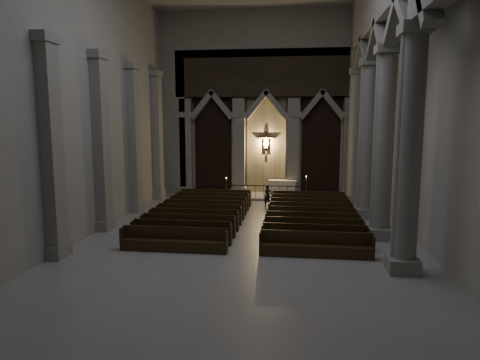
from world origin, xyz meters
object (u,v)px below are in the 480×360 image
Objects in this scene: candle_stand_right at (306,194)px; pews at (254,219)px; altar at (283,187)px; worshipper at (268,196)px; candle_stand_left at (226,193)px; altar_rail at (263,190)px.

candle_stand_right is 0.16× the size of pews.
altar is 1.45× the size of worshipper.
candle_stand_right is (1.49, -1.29, -0.19)m from altar.
worshipper is (2.75, -2.06, 0.25)m from candle_stand_left.
altar is 3.80m from candle_stand_left.
altar is 0.19× the size of pews.
worshipper is at bearing -136.73° from candle_stand_right.
candle_stand_right reaches higher than altar_rail.
candle_stand_left is at bearing 109.94° from pews.
candle_stand_left reaches higher than worshipper.
altar_rail is at bearing -172.40° from candle_stand_right.
candle_stand_right is 3.13m from worshipper.
candle_stand_right reaches higher than worshipper.
candle_stand_right is at bearing 68.29° from pews.
altar_rail is at bearing 86.69° from worshipper.
candle_stand_right is 7.15m from pews.
altar_rail is 1.82m from worshipper.
candle_stand_right is at bearing 0.87° from candle_stand_left.
pews is (-2.64, -6.64, -0.12)m from candle_stand_right.
pews is (-1.15, -7.93, -0.31)m from altar.
pews is 7.63× the size of worshipper.
pews is 4.53m from worshipper.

